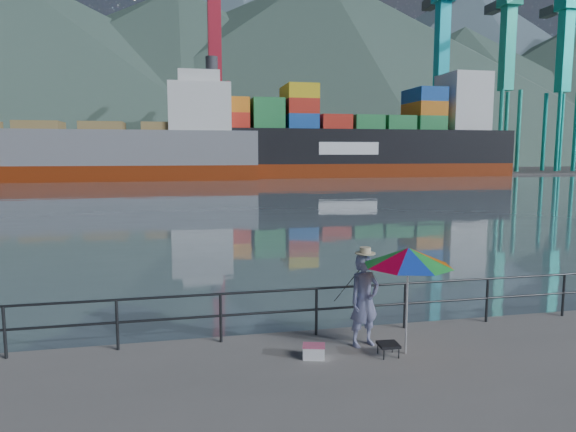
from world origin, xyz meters
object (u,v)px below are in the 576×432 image
object	(u,v)px
beach_umbrella	(408,257)
bulk_carrier	(111,150)
cooler_bag	(314,352)
container_ship	(349,141)
fisherman	(364,300)

from	to	relation	value
beach_umbrella	bulk_carrier	xyz separation A→B (m)	(-13.62, 70.39, 2.33)
beach_umbrella	cooler_bag	bearing A→B (deg)	175.35
beach_umbrella	cooler_bag	distance (m)	2.51
beach_umbrella	container_ship	bearing A→B (deg)	72.03
fisherman	bulk_carrier	xyz separation A→B (m)	(-12.99, 69.82, 3.29)
fisherman	bulk_carrier	size ratio (longest dim) A/B	0.04
beach_umbrella	bulk_carrier	distance (m)	71.74
fisherman	beach_umbrella	distance (m)	1.29
cooler_bag	bulk_carrier	bearing A→B (deg)	115.35
fisherman	cooler_bag	world-z (taller)	fisherman
beach_umbrella	bulk_carrier	size ratio (longest dim) A/B	0.04
beach_umbrella	bulk_carrier	world-z (taller)	bulk_carrier
cooler_bag	bulk_carrier	world-z (taller)	bulk_carrier
cooler_bag	container_ship	bearing A→B (deg)	86.57
bulk_carrier	container_ship	distance (m)	38.39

